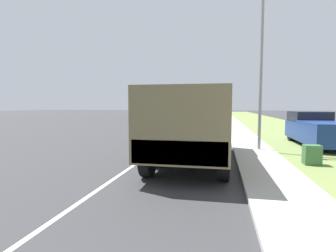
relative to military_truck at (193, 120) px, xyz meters
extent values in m
plane|color=#38383A|center=(-2.00, 28.08, -1.57)|extent=(180.00, 180.00, 0.00)
cube|color=silver|center=(-2.00, 28.08, -1.56)|extent=(0.12, 120.00, 0.00)
cube|color=beige|center=(2.50, 28.08, -1.51)|extent=(1.80, 120.00, 0.12)
cube|color=olive|center=(6.90, 28.08, -1.56)|extent=(7.00, 120.00, 0.02)
cube|color=#474C38|center=(0.00, 2.43, 0.12)|extent=(2.50, 1.90, 2.15)
cube|color=brown|center=(0.00, -0.97, 0.05)|extent=(2.50, 4.90, 2.00)
cube|color=#474C38|center=(0.00, -3.37, -0.60)|extent=(2.37, 0.10, 0.60)
cube|color=red|center=(-0.94, -3.39, -0.40)|extent=(0.12, 0.06, 0.12)
cube|color=red|center=(0.94, -3.39, -0.40)|extent=(0.12, 0.06, 0.12)
cylinder|color=black|center=(-1.10, 2.33, -0.98)|extent=(0.30, 1.17, 1.17)
cylinder|color=black|center=(1.10, 2.33, -0.98)|extent=(0.30, 1.17, 1.17)
cylinder|color=black|center=(-1.10, -2.20, -0.98)|extent=(0.30, 1.17, 1.17)
cylinder|color=black|center=(1.10, -2.20, -0.98)|extent=(0.30, 1.17, 1.17)
cylinder|color=black|center=(-1.10, -0.73, -0.98)|extent=(0.30, 1.17, 1.17)
cylinder|color=black|center=(1.10, -0.73, -0.98)|extent=(0.30, 1.17, 1.17)
cube|color=tan|center=(-0.30, 13.96, -1.11)|extent=(1.74, 4.86, 0.57)
cube|color=black|center=(-0.30, 14.06, -0.52)|extent=(1.53, 2.19, 0.61)
cylinder|color=black|center=(-1.07, 15.52, -1.25)|extent=(0.20, 0.64, 0.64)
cylinder|color=black|center=(0.47, 15.52, -1.25)|extent=(0.20, 0.64, 0.64)
cylinder|color=black|center=(-1.07, 12.41, -1.25)|extent=(0.20, 0.64, 0.64)
cylinder|color=black|center=(0.47, 12.41, -1.25)|extent=(0.20, 0.64, 0.64)
cube|color=silver|center=(0.13, 29.59, -1.04)|extent=(1.79, 4.28, 0.71)
cube|color=black|center=(0.13, 29.67, -0.32)|extent=(1.57, 1.93, 0.73)
cylinder|color=black|center=(-0.67, 30.96, -1.25)|extent=(0.20, 0.64, 0.64)
cylinder|color=black|center=(0.92, 30.96, -1.25)|extent=(0.20, 0.64, 0.64)
cylinder|color=black|center=(-0.67, 28.22, -1.25)|extent=(0.20, 0.64, 0.64)
cylinder|color=black|center=(0.92, 28.22, -1.25)|extent=(0.20, 0.64, 0.64)
cube|color=#B7BABF|center=(-0.23, 45.47, -1.02)|extent=(1.75, 4.79, 0.73)
cube|color=black|center=(-0.23, 45.56, -0.29)|extent=(1.54, 2.16, 0.74)
cylinder|color=black|center=(-1.01, 47.00, -1.25)|extent=(0.20, 0.64, 0.64)
cylinder|color=black|center=(0.54, 47.00, -1.25)|extent=(0.20, 0.64, 0.64)
cylinder|color=black|center=(-1.01, 43.93, -1.25)|extent=(0.20, 0.64, 0.64)
cylinder|color=black|center=(0.54, 43.93, -1.25)|extent=(0.20, 0.64, 0.64)
cube|color=navy|center=(6.03, 5.28, -0.84)|extent=(2.00, 5.59, 0.96)
cube|color=black|center=(6.03, 6.90, -0.07)|extent=(1.84, 2.35, 0.57)
cube|color=navy|center=(6.03, 4.10, -0.30)|extent=(2.00, 3.24, 0.12)
cylinder|color=black|center=(5.15, 7.12, -1.17)|extent=(0.24, 0.76, 0.76)
cylinder|color=black|center=(6.91, 7.12, -1.17)|extent=(0.24, 0.76, 0.76)
cylinder|color=black|center=(5.15, 3.43, -1.17)|extent=(0.24, 0.76, 0.76)
cylinder|color=gray|center=(2.75, 2.89, 2.34)|extent=(0.14, 0.14, 7.58)
cube|color=#3D7042|center=(4.20, 0.40, -1.20)|extent=(0.55, 0.45, 0.70)
cube|color=beige|center=(-17.13, 67.93, 1.08)|extent=(15.11, 9.20, 5.30)
cube|color=#514C47|center=(-17.13, 67.93, 4.40)|extent=(15.71, 9.57, 1.32)
camera|label=1|loc=(0.99, -9.60, 0.53)|focal=28.00mm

